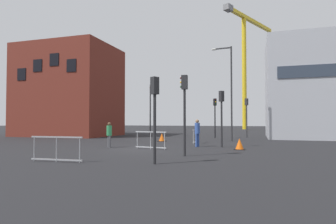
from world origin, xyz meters
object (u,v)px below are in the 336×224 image
(traffic_light_island, at_px, (215,112))
(streetlamp_short, at_px, (150,105))
(traffic_light_far, at_px, (155,105))
(streetlamp_tall, at_px, (229,86))
(traffic_light_median, at_px, (184,102))
(traffic_cone_orange, at_px, (239,144))
(traffic_light_near, at_px, (222,109))
(pedestrian_walking, at_px, (109,133))
(pedestrian_waiting, at_px, (197,131))
(traffic_light_corner, at_px, (247,111))
(traffic_cone_on_verge, at_px, (162,138))
(construction_crane, at_px, (245,52))

(traffic_light_island, bearing_deg, streetlamp_short, 178.45)
(traffic_light_far, bearing_deg, streetlamp_tall, 83.02)
(traffic_light_median, distance_m, traffic_light_island, 14.82)
(traffic_cone_orange, bearing_deg, traffic_light_median, -120.87)
(traffic_light_near, distance_m, pedestrian_walking, 7.54)
(traffic_light_far, relative_size, pedestrian_waiting, 1.92)
(streetlamp_tall, bearing_deg, traffic_light_median, -96.16)
(traffic_cone_orange, bearing_deg, pedestrian_waiting, 158.66)
(streetlamp_tall, height_order, traffic_light_far, streetlamp_tall)
(traffic_light_corner, relative_size, traffic_cone_orange, 5.98)
(traffic_cone_on_verge, bearing_deg, pedestrian_waiting, -46.07)
(streetlamp_short, relative_size, traffic_light_corner, 1.39)
(streetlamp_short, distance_m, traffic_cone_orange, 15.13)
(construction_crane, bearing_deg, traffic_light_island, -93.33)
(traffic_light_near, bearing_deg, traffic_light_corner, 83.83)
(traffic_light_far, xyz_separation_m, pedestrian_walking, (-5.24, 5.71, -1.43))
(construction_crane, height_order, pedestrian_waiting, construction_crane)
(traffic_cone_orange, bearing_deg, traffic_light_corner, 89.92)
(streetlamp_short, xyz_separation_m, traffic_cone_orange, (9.94, -10.98, -3.07))
(streetlamp_tall, distance_m, traffic_light_near, 6.10)
(streetlamp_tall, xyz_separation_m, pedestrian_walking, (-6.94, -8.18, -3.77))
(traffic_light_far, bearing_deg, pedestrian_walking, 132.50)
(streetlamp_short, xyz_separation_m, traffic_light_median, (7.54, -15.00, -0.70))
(traffic_light_far, bearing_deg, traffic_light_median, 79.91)
(construction_crane, relative_size, traffic_light_corner, 5.92)
(construction_crane, relative_size, pedestrian_walking, 14.57)
(pedestrian_waiting, relative_size, traffic_cone_on_verge, 2.67)
(pedestrian_walking, bearing_deg, traffic_light_corner, 59.37)
(construction_crane, height_order, pedestrian_walking, construction_crane)
(streetlamp_tall, height_order, traffic_light_corner, streetlamp_tall)
(streetlamp_short, distance_m, pedestrian_walking, 12.53)
(streetlamp_tall, relative_size, pedestrian_waiting, 4.44)
(traffic_light_median, height_order, traffic_light_island, traffic_light_median)
(traffic_light_median, bearing_deg, traffic_light_island, 92.17)
(streetlamp_tall, distance_m, traffic_light_corner, 6.09)
(construction_crane, bearing_deg, traffic_light_far, -92.09)
(construction_crane, distance_m, streetlamp_short, 35.49)
(traffic_light_island, bearing_deg, construction_crane, 86.67)
(traffic_light_median, height_order, pedestrian_walking, traffic_light_median)
(traffic_light_corner, height_order, traffic_light_far, traffic_light_corner)
(traffic_light_far, relative_size, traffic_cone_orange, 5.19)
(construction_crane, relative_size, traffic_cone_orange, 35.37)
(streetlamp_tall, relative_size, traffic_light_median, 2.03)
(streetlamp_short, relative_size, traffic_cone_orange, 8.30)
(traffic_light_near, bearing_deg, traffic_light_median, -102.68)
(streetlamp_tall, bearing_deg, pedestrian_waiting, -105.06)
(traffic_light_far, height_order, traffic_cone_on_verge, traffic_light_far)
(construction_crane, bearing_deg, traffic_cone_orange, -88.53)
(construction_crane, bearing_deg, traffic_cone_on_verge, -98.35)
(traffic_light_island, bearing_deg, pedestrian_walking, -113.42)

